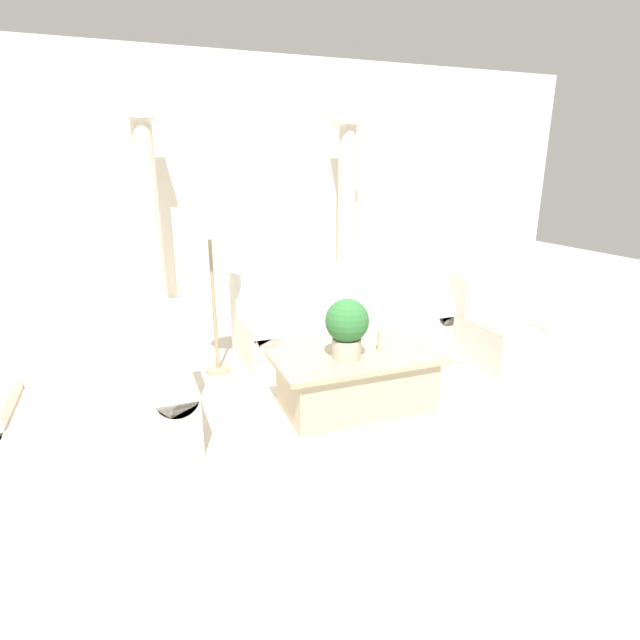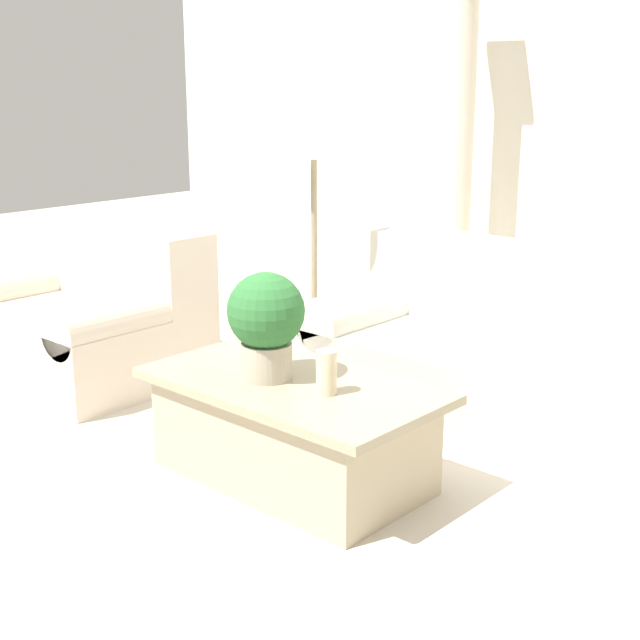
# 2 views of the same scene
# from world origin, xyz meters

# --- Properties ---
(ground_plane) EXTENTS (16.00, 16.00, 0.00)m
(ground_plane) POSITION_xyz_m (0.00, 0.00, 0.00)
(ground_plane) COLOR beige
(wall_back) EXTENTS (10.00, 0.06, 3.20)m
(wall_back) POSITION_xyz_m (0.00, 3.16, 1.60)
(wall_back) COLOR silver
(wall_back) RESTS_ON ground_plane
(sofa_long) EXTENTS (2.14, 0.96, 0.84)m
(sofa_long) POSITION_xyz_m (0.33, 0.82, 0.33)
(sofa_long) COLOR beige
(sofa_long) RESTS_ON ground_plane
(loveseat) EXTENTS (1.37, 0.96, 0.84)m
(loveseat) POSITION_xyz_m (-2.00, -0.16, 0.34)
(loveseat) COLOR beige
(loveseat) RESTS_ON ground_plane
(coffee_table) EXTENTS (1.28, 0.70, 0.45)m
(coffee_table) POSITION_xyz_m (-0.09, -0.43, 0.23)
(coffee_table) COLOR tan
(coffee_table) RESTS_ON ground_plane
(potted_plant) EXTENTS (0.33, 0.33, 0.46)m
(potted_plant) POSITION_xyz_m (-0.20, -0.47, 0.70)
(potted_plant) COLOR #B2A893
(potted_plant) RESTS_ON coffee_table
(pillar_candle) EXTENTS (0.08, 0.08, 0.18)m
(pillar_candle) POSITION_xyz_m (0.12, -0.45, 0.54)
(pillar_candle) COLOR beige
(pillar_candle) RESTS_ON coffee_table
(floor_lamp) EXTENTS (0.43, 0.43, 1.54)m
(floor_lamp) POSITION_xyz_m (-0.99, 0.69, 1.33)
(floor_lamp) COLOR gray
(floor_lamp) RESTS_ON ground_plane
(column_left) EXTENTS (0.33, 0.33, 2.40)m
(column_left) POSITION_xyz_m (-1.37, 2.69, 1.23)
(column_left) COLOR beige
(column_left) RESTS_ON ground_plane
(column_right) EXTENTS (0.33, 0.33, 2.40)m
(column_right) POSITION_xyz_m (1.19, 2.69, 1.23)
(column_right) COLOR beige
(column_right) RESTS_ON ground_plane
(armchair) EXTENTS (0.77, 0.85, 0.81)m
(armchair) POSITION_xyz_m (1.68, 0.03, 0.34)
(armchair) COLOR #B7B2A8
(armchair) RESTS_ON ground_plane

